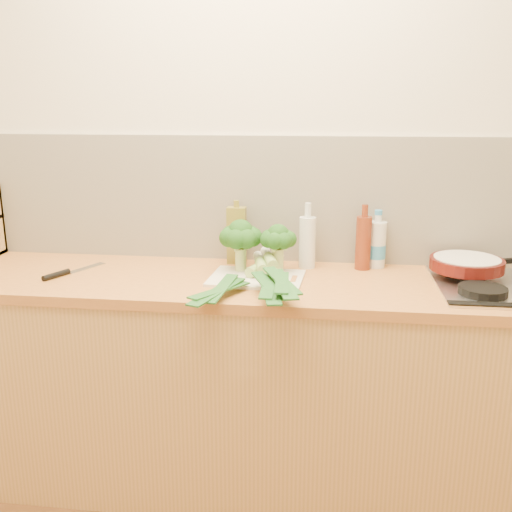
% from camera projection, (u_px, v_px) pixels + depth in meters
% --- Properties ---
extents(room_shell, '(3.50, 3.50, 3.50)m').
position_uv_depth(room_shell, '(255.00, 199.00, 2.46)').
color(room_shell, beige).
rests_on(room_shell, ground).
extents(counter, '(3.20, 0.62, 0.90)m').
position_uv_depth(counter, '(246.00, 382.00, 2.37)').
color(counter, tan).
rests_on(counter, ground).
extents(chopping_board, '(0.38, 0.29, 0.01)m').
position_uv_depth(chopping_board, '(257.00, 278.00, 2.24)').
color(chopping_board, white).
rests_on(chopping_board, counter).
extents(broccoli_left, '(0.17, 0.17, 0.21)m').
position_uv_depth(broccoli_left, '(241.00, 237.00, 2.29)').
color(broccoli_left, '#AEC572').
rests_on(broccoli_left, chopping_board).
extents(broccoli_right, '(0.15, 0.15, 0.20)m').
position_uv_depth(broccoli_right, '(278.00, 239.00, 2.27)').
color(broccoli_right, '#AEC572').
rests_on(broccoli_right, chopping_board).
extents(leek_front, '(0.28, 0.70, 0.04)m').
position_uv_depth(leek_front, '(251.00, 272.00, 2.23)').
color(leek_front, white).
rests_on(leek_front, chopping_board).
extents(leek_mid, '(0.18, 0.62, 0.04)m').
position_uv_depth(leek_mid, '(263.00, 272.00, 2.16)').
color(leek_mid, white).
rests_on(leek_mid, chopping_board).
extents(leek_back, '(0.21, 0.63, 0.04)m').
position_uv_depth(leek_back, '(274.00, 267.00, 2.16)').
color(leek_back, white).
rests_on(leek_back, chopping_board).
extents(chefs_knife, '(0.16, 0.30, 0.02)m').
position_uv_depth(chefs_knife, '(64.00, 273.00, 2.29)').
color(chefs_knife, silver).
rests_on(chefs_knife, counter).
extents(skillet, '(0.40, 0.28, 0.05)m').
position_uv_depth(skillet, '(467.00, 264.00, 2.23)').
color(skillet, '#450E0B').
rests_on(skillet, gas_hob).
extents(oil_tin, '(0.08, 0.05, 0.28)m').
position_uv_depth(oil_tin, '(237.00, 235.00, 2.44)').
color(oil_tin, olive).
rests_on(oil_tin, counter).
extents(glass_bottle, '(0.07, 0.07, 0.27)m').
position_uv_depth(glass_bottle, '(307.00, 241.00, 2.38)').
color(glass_bottle, silver).
rests_on(glass_bottle, counter).
extents(amber_bottle, '(0.06, 0.06, 0.27)m').
position_uv_depth(amber_bottle, '(363.00, 242.00, 2.36)').
color(amber_bottle, maroon).
rests_on(amber_bottle, counter).
extents(water_bottle, '(0.08, 0.08, 0.22)m').
position_uv_depth(water_bottle, '(377.00, 246.00, 2.39)').
color(water_bottle, silver).
rests_on(water_bottle, counter).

